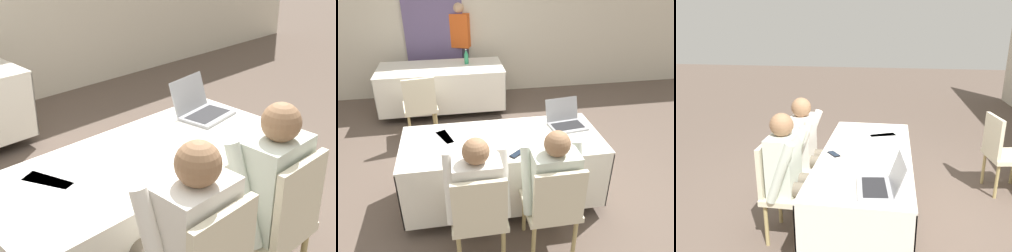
% 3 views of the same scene
% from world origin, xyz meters
% --- Properties ---
extents(ground_plane, '(24.00, 24.00, 0.00)m').
position_xyz_m(ground_plane, '(0.00, 0.00, 0.00)').
color(ground_plane, brown).
extents(wall_back, '(12.00, 0.06, 2.70)m').
position_xyz_m(wall_back, '(0.00, 3.04, 1.35)').
color(wall_back, beige).
rests_on(wall_back, ground_plane).
extents(curtain_panel, '(0.96, 0.04, 2.65)m').
position_xyz_m(curtain_panel, '(-0.66, 2.98, 1.33)').
color(curtain_panel, slate).
rests_on(curtain_panel, ground_plane).
extents(conference_table_near, '(1.91, 0.82, 0.73)m').
position_xyz_m(conference_table_near, '(0.00, 0.00, 0.56)').
color(conference_table_near, white).
rests_on(conference_table_near, ground_plane).
extents(conference_table_far, '(1.91, 0.82, 0.73)m').
position_xyz_m(conference_table_far, '(-0.59, 2.30, 0.56)').
color(conference_table_far, white).
rests_on(conference_table_far, ground_plane).
extents(laptop, '(0.39, 0.36, 0.25)m').
position_xyz_m(laptop, '(0.68, 0.16, 0.78)').
color(laptop, '#99999E').
rests_on(laptop, conference_table_near).
extents(cell_phone, '(0.15, 0.14, 0.01)m').
position_xyz_m(cell_phone, '(0.08, -0.29, 0.74)').
color(cell_phone, black).
rests_on(cell_phone, conference_table_near).
extents(paper_beside_laptop, '(0.29, 0.35, 0.00)m').
position_xyz_m(paper_beside_laptop, '(-0.60, 0.12, 0.73)').
color(paper_beside_laptop, white).
rests_on(paper_beside_laptop, conference_table_near).
extents(paper_centre_table, '(0.32, 0.36, 0.00)m').
position_xyz_m(paper_centre_table, '(-0.48, 0.15, 0.73)').
color(paper_centre_table, white).
rests_on(paper_centre_table, conference_table_near).
extents(water_bottle, '(0.07, 0.07, 0.23)m').
position_xyz_m(water_bottle, '(-0.18, 2.40, 0.84)').
color(water_bottle, '#288456').
rests_on(water_bottle, conference_table_far).
extents(chair_near_left, '(0.44, 0.44, 0.90)m').
position_xyz_m(chair_near_left, '(-0.30, -0.71, 0.50)').
color(chair_near_left, tan).
rests_on(chair_near_left, ground_plane).
extents(chair_near_right, '(0.44, 0.44, 0.90)m').
position_xyz_m(chair_near_right, '(0.30, -0.71, 0.50)').
color(chair_near_right, tan).
rests_on(chair_near_right, ground_plane).
extents(chair_far_spare, '(0.50, 0.50, 0.90)m').
position_xyz_m(chair_far_spare, '(-0.87, 1.47, 0.50)').
color(chair_far_spare, tan).
rests_on(chair_far_spare, ground_plane).
extents(person_checkered_shirt, '(0.50, 0.52, 1.16)m').
position_xyz_m(person_checkered_shirt, '(-0.30, -0.61, 0.66)').
color(person_checkered_shirt, '#665B4C').
rests_on(person_checkered_shirt, ground_plane).
extents(person_white_shirt, '(0.50, 0.52, 1.16)m').
position_xyz_m(person_white_shirt, '(0.30, -0.61, 0.66)').
color(person_white_shirt, '#665B4C').
rests_on(person_white_shirt, ground_plane).
extents(person_red_shirt, '(0.39, 0.30, 1.59)m').
position_xyz_m(person_red_shirt, '(-0.24, 3.01, 0.91)').
color(person_red_shirt, '#33333D').
rests_on(person_red_shirt, ground_plane).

